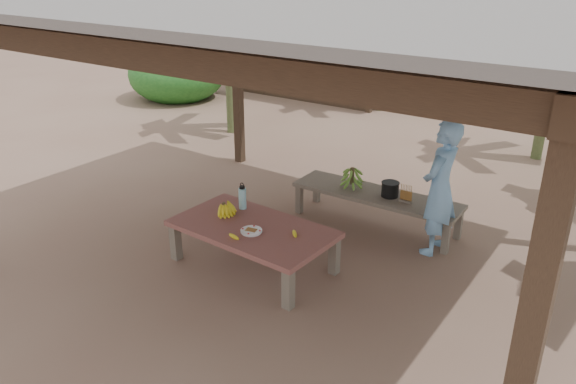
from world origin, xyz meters
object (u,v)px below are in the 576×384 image
Objects in this scene: bench at (376,197)px; cooking_pot at (390,190)px; water_flask at (242,198)px; woman at (440,188)px; ripe_banana_bunch at (224,208)px; work_table at (253,232)px; plate at (251,231)px.

bench is 10.17× the size of cooking_pot.
woman is (1.94, 1.21, 0.17)m from water_flask.
ripe_banana_bunch is 0.80× the size of water_flask.
work_table is 5.57× the size of water_flask.
work_table is 0.83× the size of bench.
work_table is at bearing -41.53° from woman.
plate reaches higher than work_table.
bench is (0.65, 1.74, -0.04)m from work_table.
plate is at bearing -42.60° from water_flask.
work_table is 1.94m from cooking_pot.
work_table is 7.78× the size of plate.
bench is 1.01m from woman.
woman reaches higher than plate.
plate reaches higher than bench.
cooking_pot is at bearing 2.45° from bench.
water_flask is 1.90m from cooking_pot.
work_table is at bearing 123.47° from plate.
plate is at bearing -19.06° from ripe_banana_bunch.
plate is at bearing -107.79° from bench.
ripe_banana_bunch is (-1.12, -1.68, 0.19)m from bench.
plate is at bearing -111.72° from cooking_pot.
water_flask reaches higher than plate.
plate is at bearing -54.19° from work_table.
work_table is at bearing -38.40° from water_flask.
work_table reaches higher than bench.
plate is 1.09× the size of cooking_pot.
work_table is 0.17m from plate.
cooking_pot is at bearing 68.28° from plate.
water_flask is at bearing 137.40° from plate.
work_table is 8.46× the size of cooking_pot.
bench is at bearing 71.86° from work_table.
work_table is at bearing -111.41° from bench.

